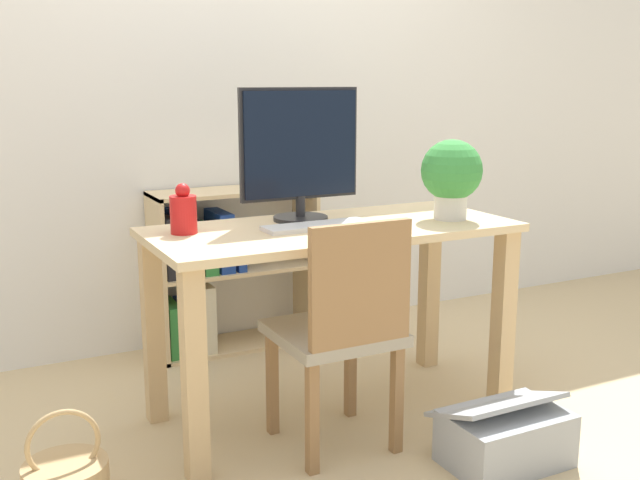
% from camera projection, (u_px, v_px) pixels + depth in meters
% --- Properties ---
extents(ground_plane, '(10.00, 10.00, 0.00)m').
position_uv_depth(ground_plane, '(332.00, 412.00, 2.91)').
color(ground_plane, '#CCB284').
extents(wall_back, '(8.00, 0.05, 2.60)m').
position_uv_depth(wall_back, '(229.00, 72.00, 3.55)').
color(wall_back, silver).
rests_on(wall_back, ground_plane).
extents(desk, '(1.35, 0.60, 0.74)m').
position_uv_depth(desk, '(332.00, 265.00, 2.79)').
color(desk, '#D8BC8C').
rests_on(desk, ground_plane).
extents(monitor, '(0.48, 0.21, 0.50)m').
position_uv_depth(monitor, '(300.00, 150.00, 2.80)').
color(monitor, '#232326').
rests_on(monitor, desk).
extents(keyboard, '(0.40, 0.12, 0.02)m').
position_uv_depth(keyboard, '(317.00, 226.00, 2.71)').
color(keyboard, silver).
rests_on(keyboard, desk).
extents(vase, '(0.09, 0.09, 0.18)m').
position_uv_depth(vase, '(183.00, 212.00, 2.60)').
color(vase, red).
rests_on(vase, desk).
extents(potted_plant, '(0.23, 0.23, 0.31)m').
position_uv_depth(potted_plant, '(452.00, 174.00, 2.85)').
color(potted_plant, silver).
rests_on(potted_plant, desk).
extents(chair, '(0.40, 0.40, 0.83)m').
position_uv_depth(chair, '(342.00, 327.00, 2.53)').
color(chair, '#9E937F').
rests_on(chair, ground_plane).
extents(bookshelf, '(0.77, 0.28, 0.77)m').
position_uv_depth(bookshelf, '(210.00, 272.00, 3.51)').
color(bookshelf, '#D8BC8C').
rests_on(bookshelf, ground_plane).
extents(storage_box, '(0.41, 0.32, 0.25)m').
position_uv_depth(storage_box, '(505.00, 435.00, 2.51)').
color(storage_box, '#999EA3').
rests_on(storage_box, ground_plane).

